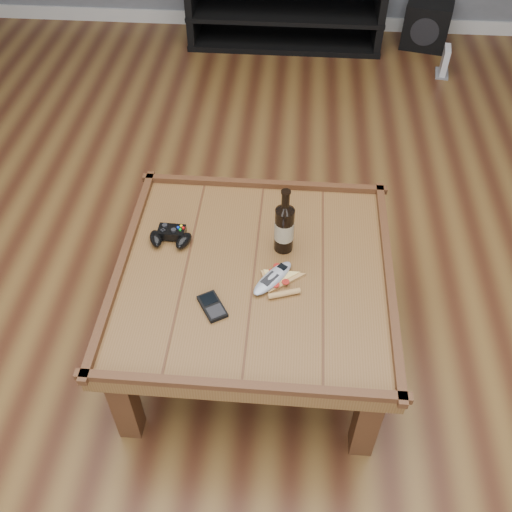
# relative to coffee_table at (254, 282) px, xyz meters

# --- Properties ---
(ground) EXTENTS (6.00, 6.00, 0.00)m
(ground) POSITION_rel_coffee_table_xyz_m (0.00, 0.00, -0.39)
(ground) COLOR #442213
(ground) RESTS_ON ground
(baseboard) EXTENTS (5.00, 0.02, 0.10)m
(baseboard) POSITION_rel_coffee_table_xyz_m (0.00, 2.99, -0.34)
(baseboard) COLOR silver
(baseboard) RESTS_ON ground
(coffee_table) EXTENTS (1.03, 1.03, 0.48)m
(coffee_table) POSITION_rel_coffee_table_xyz_m (0.00, 0.00, 0.00)
(coffee_table) COLOR brown
(coffee_table) RESTS_ON ground
(media_console) EXTENTS (1.40, 0.45, 0.50)m
(media_console) POSITION_rel_coffee_table_xyz_m (0.00, 2.75, -0.15)
(media_console) COLOR black
(media_console) RESTS_ON ground
(beer_bottle) EXTENTS (0.07, 0.07, 0.28)m
(beer_bottle) POSITION_rel_coffee_table_xyz_m (0.10, 0.13, 0.17)
(beer_bottle) COLOR black
(beer_bottle) RESTS_ON coffee_table
(game_controller) EXTENTS (0.18, 0.12, 0.05)m
(game_controller) POSITION_rel_coffee_table_xyz_m (-0.33, 0.13, 0.08)
(game_controller) COLOR black
(game_controller) RESTS_ON coffee_table
(pizza_slice) EXTENTS (0.19, 0.24, 0.02)m
(pizza_slice) POSITION_rel_coffee_table_xyz_m (0.09, -0.05, 0.07)
(pizza_slice) COLOR tan
(pizza_slice) RESTS_ON coffee_table
(smartphone) EXTENTS (0.12, 0.14, 0.02)m
(smartphone) POSITION_rel_coffee_table_xyz_m (-0.13, -0.18, 0.07)
(smartphone) COLOR black
(smartphone) RESTS_ON coffee_table
(remote_control) EXTENTS (0.17, 0.20, 0.03)m
(remote_control) POSITION_rel_coffee_table_xyz_m (0.07, -0.04, 0.07)
(remote_control) COLOR #979BA4
(remote_control) RESTS_ON coffee_table
(subwoofer) EXTENTS (0.38, 0.38, 0.32)m
(subwoofer) POSITION_rel_coffee_table_xyz_m (1.03, 2.80, -0.23)
(subwoofer) COLOR black
(subwoofer) RESTS_ON ground
(game_console) EXTENTS (0.11, 0.17, 0.20)m
(game_console) POSITION_rel_coffee_table_xyz_m (1.11, 2.34, -0.30)
(game_console) COLOR gray
(game_console) RESTS_ON ground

